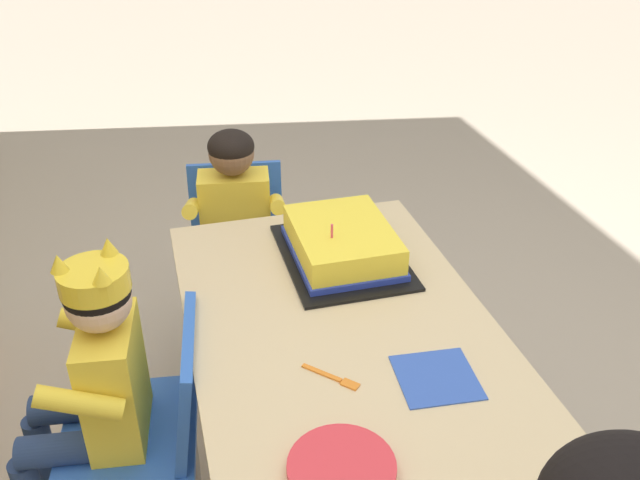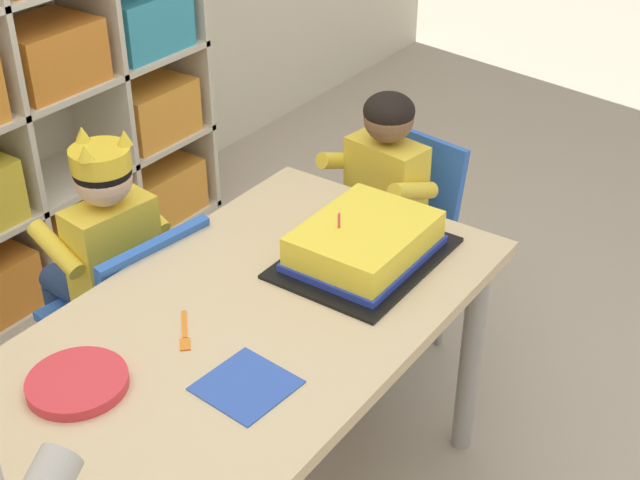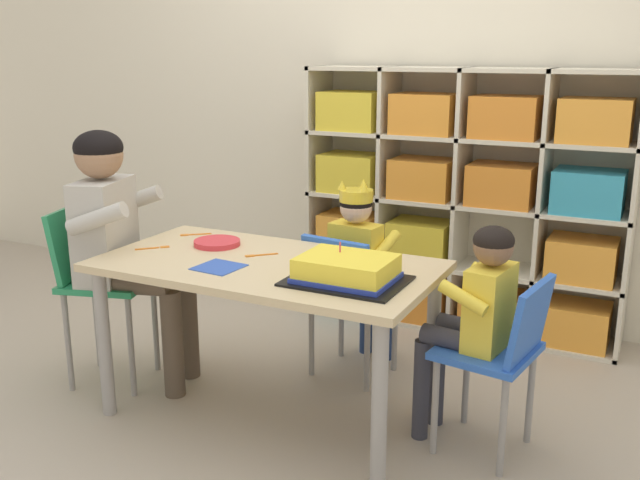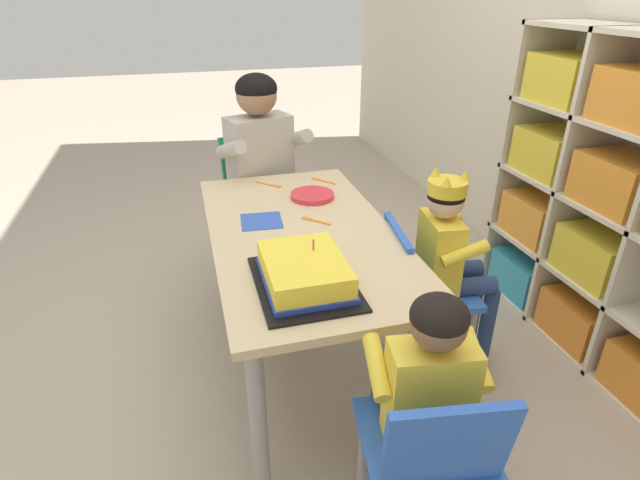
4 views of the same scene
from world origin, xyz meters
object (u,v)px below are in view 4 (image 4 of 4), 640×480
Objects in this scene: fork_near_cake_tray at (322,181)px; child_with_crown at (451,251)px; birthday_cake_on_tray at (304,273)px; adult_helper_seated at (266,162)px; guest_at_table_side at (423,383)px; classroom_chair_blue at (420,285)px; classroom_chair_adult_side at (258,194)px; activity_table at (302,249)px; fork_at_table_front_edge at (314,221)px; classroom_chair_guest_side at (430,450)px; paper_plate_stack at (312,195)px; fork_scattered_mid_table at (270,185)px.

child_with_crown is at bearing -11.57° from fork_near_cake_tray.
child_with_crown reaches higher than birthday_cake_on_tray.
adult_helper_seated reaches higher than guest_at_table_side.
classroom_chair_blue is at bearing -107.25° from guest_at_table_side.
classroom_chair_adult_side is 1.55m from guest_at_table_side.
child_with_crown is (0.15, 0.54, -0.01)m from activity_table.
fork_near_cake_tray and fork_at_table_front_edge have the same top height.
adult_helper_seated is 1.66× the size of classroom_chair_guest_side.
child_with_crown is 0.83m from classroom_chair_guest_side.
classroom_chair_adult_side is 4.04× the size of paper_plate_stack.
child_with_crown is 2.18× the size of birthday_cake_on_tray.
adult_helper_seated reaches higher than classroom_chair_guest_side.
fork_near_cake_tray reaches higher than activity_table.
guest_at_table_side is (1.43, 0.15, -0.15)m from adult_helper_seated.
activity_table is 12.20× the size of fork_at_table_front_edge.
guest_at_table_side is at bearing -90.00° from classroom_chair_guest_side.
adult_helper_seated is (-0.83, -0.55, 0.13)m from child_with_crown.
adult_helper_seated is (-0.68, -0.01, 0.13)m from activity_table.
activity_table is 0.48m from classroom_chair_blue.
fork_scattered_mid_table is (0.19, -0.02, -0.05)m from adult_helper_seated.
adult_helper_seated is at bearing -76.29° from classroom_chair_guest_side.
child_with_crown reaches higher than fork_at_table_front_edge.
classroom_chair_adult_side reaches higher than activity_table.
classroom_chair_guest_side is at bearing -40.35° from fork_at_table_front_edge.
classroom_chair_adult_side is at bearing 34.76° from classroom_chair_blue.
birthday_cake_on_tray is at bearing -108.09° from classroom_chair_adult_side.
birthday_cake_on_tray is 2.12× the size of paper_plate_stack.
classroom_chair_guest_side is 1.34m from fork_near_cake_tray.
fork_near_cake_tray is at bearing -67.34° from classroom_chair_adult_side.
classroom_chair_guest_side is 0.59m from birthday_cake_on_tray.
classroom_chair_blue reaches higher than paper_plate_stack.
activity_table is 0.12m from fork_at_table_front_edge.
fork_near_cake_tray is at bearing -84.76° from guest_at_table_side.
adult_helper_seated reaches higher than child_with_crown.
classroom_chair_blue is 0.62m from birthday_cake_on_tray.
fork_at_table_front_edge is (-0.07, 0.06, 0.08)m from activity_table.
classroom_chair_adult_side is at bearing 178.40° from birthday_cake_on_tray.
guest_at_table_side is at bearing -100.58° from adult_helper_seated.
classroom_chair_adult_side is 7.21× the size of fork_scattered_mid_table.
birthday_cake_on_tray is (-0.39, -0.21, 0.14)m from guest_at_table_side.
child_with_crown is 0.80× the size of adult_helper_seated.
activity_table is 1.46× the size of child_with_crown.
birthday_cake_on_tray is (0.21, -0.62, 0.12)m from child_with_crown.
activity_table is at bearing -21.47° from paper_plate_stack.
classroom_chair_guest_side reaches higher than activity_table.
fork_at_table_front_edge is (0.72, 0.11, 0.16)m from classroom_chair_adult_side.
activity_table is at bearing 80.25° from classroom_chair_blue.
fork_scattered_mid_table is 1.01× the size of fork_at_table_front_edge.
paper_plate_stack is (0.50, 0.16, 0.17)m from classroom_chair_adult_side.
fork_at_table_front_edge reaches higher than activity_table.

